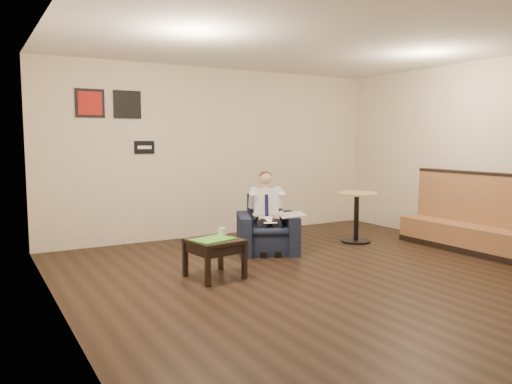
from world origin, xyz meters
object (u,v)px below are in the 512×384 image
armchair (267,224)px  side_table (215,258)px  smartphone (211,236)px  cafe_table (356,217)px  banquette (471,213)px  seated_man (268,215)px  green_folder (213,239)px  coffee_mug (222,232)px

armchair → side_table: bearing=-121.4°
smartphone → cafe_table: (2.79, 0.56, -0.07)m
banquette → seated_man: bearing=153.0°
seated_man → green_folder: seated_man is taller
banquette → cafe_table: bearing=127.7°
side_table → banquette: bearing=-8.6°
seated_man → cafe_table: seated_man is taller
seated_man → side_table: size_ratio=1.97×
side_table → cafe_table: cafe_table is taller
seated_man → smartphone: seated_man is taller
side_table → seated_man: bearing=32.2°
armchair → cafe_table: (1.57, -0.13, -0.01)m
side_table → cafe_table: size_ratio=0.71×
coffee_mug → side_table: bearing=-138.9°
side_table → banquette: 3.89m
seated_man → side_table: seated_man is taller
banquette → cafe_table: size_ratio=2.80×
side_table → smartphone: size_ratio=3.93×
armchair → smartphone: armchair is taller
smartphone → banquette: banquette is taller
armchair → green_folder: bearing=-121.2°
seated_man → banquette: bearing=-2.9°
green_folder → cafe_table: cafe_table is taller
coffee_mug → banquette: bearing=-11.2°
seated_man → green_folder: bearing=-123.4°
seated_man → armchair: bearing=90.0°
green_folder → armchair: bearing=34.6°
side_table → green_folder: bearing=-138.9°
banquette → cafe_table: 1.66m
banquette → green_folder: bearing=171.8°
coffee_mug → smartphone: coffee_mug is taller
side_table → banquette: (3.83, -0.58, 0.34)m
armchair → seated_man: seated_man is taller
green_folder → cafe_table: (2.85, 0.75, -0.07)m
smartphone → armchair: bearing=31.9°
armchair → smartphone: bearing=-126.4°
seated_man → coffee_mug: size_ratio=11.38×
seated_man → cafe_table: 1.62m
cafe_table → green_folder: bearing=-165.2°
coffee_mug → cafe_table: 2.72m
banquette → cafe_table: banquette is taller
smartphone → seated_man: bearing=29.2°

